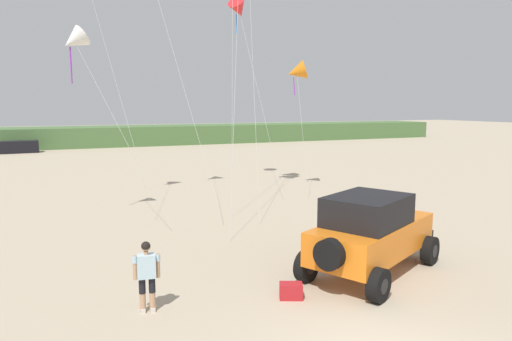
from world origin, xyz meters
TOP-DOWN VIEW (x-y plane):
  - dune_ridge at (0.19, 50.50)m, footprint 90.00×6.76m
  - jeep at (2.62, 3.95)m, footprint 5.00×4.08m
  - person_watching at (-3.61, 3.90)m, footprint 0.62×0.35m
  - cooler_box at (-0.25, 3.27)m, footprint 0.66×0.56m
  - distant_sedan at (-9.29, 45.05)m, footprint 4.31×1.98m
  - kite_purple_stunt at (-4.53, 13.36)m, footprint 3.65×3.48m
  - kite_orange_streamer at (4.75, 19.68)m, footprint 1.64×6.17m
  - kite_red_delta at (6.68, 16.09)m, footprint 1.56×2.79m

SIDE VIEW (x-z plane):
  - cooler_box at x=-0.25m, z-range 0.00..0.38m
  - distant_sedan at x=-9.29m, z-range 0.00..1.20m
  - person_watching at x=-3.61m, z-range 0.10..1.77m
  - dune_ridge at x=0.19m, z-range 0.00..2.23m
  - jeep at x=2.62m, z-range 0.07..2.33m
  - kite_red_delta at x=6.68m, z-range 2.90..10.04m
  - kite_purple_stunt at x=-4.53m, z-range 3.30..11.03m
  - kite_orange_streamer at x=4.75m, z-range 4.72..15.73m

